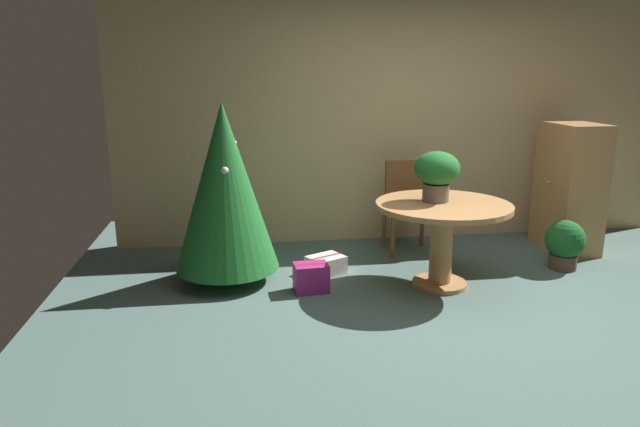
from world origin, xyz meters
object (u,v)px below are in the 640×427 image
flower_vase (437,172)px  potted_plant (565,243)px  gift_box_purple (311,278)px  wooden_cabinet (569,188)px  gift_box_cream (326,265)px  round_dining_table (442,224)px  holiday_tree (225,187)px  wooden_chair_far (407,200)px

flower_vase → potted_plant: (1.33, 0.18, -0.73)m
gift_box_purple → wooden_cabinet: wooden_cabinet is taller
gift_box_cream → potted_plant: (2.20, -0.17, 0.17)m
round_dining_table → flower_vase: size_ratio=2.67×
round_dining_table → holiday_tree: (-1.79, 0.38, 0.29)m
flower_vase → potted_plant: bearing=7.7°
gift_box_purple → wooden_cabinet: bearing=16.1°
wooden_chair_far → gift_box_purple: (-1.10, -0.99, -0.41)m
gift_box_purple → potted_plant: size_ratio=0.64×
flower_vase → wooden_chair_far: bearing=87.3°
round_dining_table → flower_vase: flower_vase is taller
potted_plant → gift_box_purple: bearing=-174.8°
wooden_cabinet → potted_plant: (-0.35, -0.57, -0.40)m
wooden_cabinet → gift_box_purple: bearing=-163.9°
wooden_chair_far → gift_box_cream: 1.18m
round_dining_table → gift_box_purple: (-1.10, 0.04, -0.43)m
round_dining_table → wooden_cabinet: wooden_cabinet is taller
wooden_cabinet → potted_plant: wooden_cabinet is taller
round_dining_table → potted_plant: (1.28, 0.26, -0.30)m
round_dining_table → gift_box_purple: size_ratio=3.82×
round_dining_table → gift_box_cream: size_ratio=2.91×
gift_box_purple → potted_plant: bearing=5.2°
gift_box_cream → wooden_chair_far: bearing=33.0°
round_dining_table → wooden_chair_far: size_ratio=1.23×
round_dining_table → potted_plant: bearing=11.3°
wooden_chair_far → gift_box_cream: bearing=-147.0°
flower_vase → holiday_tree: bearing=170.2°
flower_vase → wooden_cabinet: bearing=24.0°
flower_vase → potted_plant: 1.53m
flower_vase → gift_box_cream: (-0.87, 0.35, -0.90)m
gift_box_cream → flower_vase: bearing=-22.0°
round_dining_table → potted_plant: round_dining_table is taller
flower_vase → gift_box_cream: 1.30m
holiday_tree → potted_plant: 3.14m
potted_plant → flower_vase: bearing=-172.3°
round_dining_table → holiday_tree: 1.86m
round_dining_table → wooden_cabinet: (1.63, 0.82, 0.10)m
gift_box_cream → potted_plant: size_ratio=0.84×
flower_vase → holiday_tree: size_ratio=0.27×
holiday_tree → gift_box_cream: size_ratio=4.01×
holiday_tree → wooden_cabinet: holiday_tree is taller
wooden_chair_far → wooden_cabinet: bearing=-7.0°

